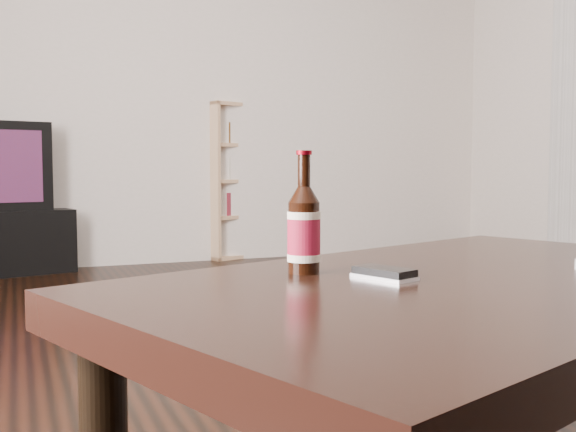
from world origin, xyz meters
name	(u,v)px	position (x,y,z in m)	size (l,w,h in m)	color
floor	(403,399)	(0.00, 0.00, -0.01)	(5.00, 6.00, 0.01)	black
wall_back	(172,67)	(0.00, 3.01, 1.35)	(5.00, 0.02, 2.70)	beige
bookshelf	(236,178)	(0.51, 3.17, 0.59)	(0.66, 0.48, 1.12)	tan
coffee_table	(465,310)	(-0.29, -0.67, 0.41)	(1.42, 1.11, 0.47)	black
beer_bottle	(304,230)	(-0.54, -0.54, 0.54)	(0.07, 0.07, 0.21)	black
phone	(384,274)	(-0.44, -0.65, 0.48)	(0.09, 0.12, 0.02)	silver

